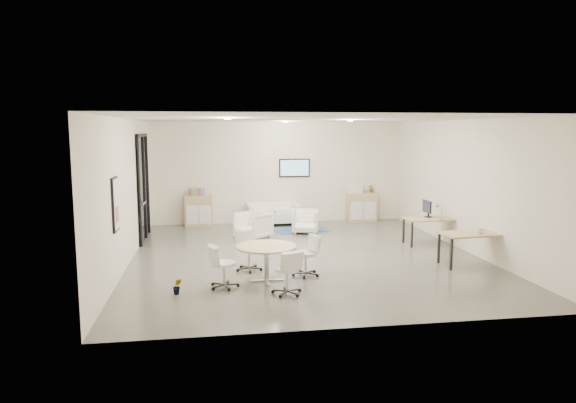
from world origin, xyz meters
The scene contains 21 objects.
room_shell centered at (0.00, 0.00, 1.60)m, with size 9.60×10.60×4.80m.
glass_door centered at (-3.95, 2.51, 1.50)m, with size 0.09×1.90×2.85m.
artwork centered at (-3.97, -1.60, 1.55)m, with size 0.05×0.54×1.04m.
wall_tv centered at (0.50, 4.46, 1.75)m, with size 0.98×0.06×0.58m.
ceiling_spots centered at (-0.20, 0.83, 3.18)m, with size 3.14×4.14×0.03m.
sideboard_left centered at (-2.54, 4.26, 0.47)m, with size 0.84×0.44×0.95m.
sideboard_right centered at (2.67, 4.25, 0.47)m, with size 0.94×0.45×0.94m.
books centered at (-2.58, 4.26, 1.06)m, with size 0.49×0.14×0.22m.
printer centered at (2.43, 4.25, 1.08)m, with size 0.47×0.41×0.31m.
loveseat centered at (-0.26, 4.10, 0.32)m, with size 1.64×0.91×0.60m.
blue_rug centered at (0.46, 3.13, 0.01)m, with size 1.55×1.03×0.01m, color #2F528F.
armchair_left centered at (-1.04, 2.10, 0.40)m, with size 0.79×0.74×0.81m, color silver.
armchair_right centered at (0.51, 2.64, 0.37)m, with size 0.73×0.68×0.75m, color silver.
desk_rear centered at (3.45, 0.70, 0.62)m, with size 1.36×0.74×0.69m.
desk_front centered at (3.48, -1.41, 0.65)m, with size 1.45×0.82×0.73m.
monitor centered at (3.41, 0.85, 0.93)m, with size 0.20×0.50×0.44m.
round_table centered at (-1.12, -1.92, 0.63)m, with size 1.18×1.18×0.72m.
meeting_chairs centered at (-1.12, -1.92, 0.41)m, with size 2.41×2.41×0.82m.
plant_cabinet centered at (3.01, 4.26, 1.05)m, with size 0.24×0.27×0.21m, color #3F7F3F.
plant_floor centered at (-2.81, -2.48, 0.07)m, with size 0.16×0.30×0.13m, color #3F7F3F.
cup centered at (3.58, -1.54, 0.80)m, with size 0.14×0.11×0.14m, color white.
Camera 1 is at (-2.20, -11.64, 2.96)m, focal length 32.00 mm.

